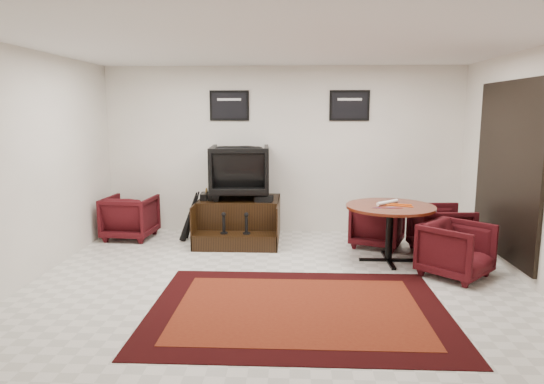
# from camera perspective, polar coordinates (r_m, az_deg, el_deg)

# --- Properties ---
(ground) EXTENTS (6.00, 6.00, 0.00)m
(ground) POSITION_cam_1_polar(r_m,az_deg,el_deg) (6.07, 0.68, -10.32)
(ground) COLOR silver
(ground) RESTS_ON ground
(room_shell) EXTENTS (6.02, 5.02, 2.81)m
(room_shell) POSITION_cam_1_polar(r_m,az_deg,el_deg) (5.84, 4.78, 6.77)
(room_shell) COLOR white
(room_shell) RESTS_ON ground
(area_rug) EXTENTS (3.11, 2.33, 0.01)m
(area_rug) POSITION_cam_1_polar(r_m,az_deg,el_deg) (5.24, 3.10, -13.58)
(area_rug) COLOR black
(area_rug) RESTS_ON ground
(shine_podium) EXTENTS (1.29, 1.32, 0.66)m
(shine_podium) POSITION_cam_1_polar(r_m,az_deg,el_deg) (7.87, -3.85, -3.39)
(shine_podium) COLOR black
(shine_podium) RESTS_ON ground
(shine_chair) EXTENTS (0.99, 0.93, 0.96)m
(shine_chair) POSITION_cam_1_polar(r_m,az_deg,el_deg) (7.86, -3.81, 2.78)
(shine_chair) COLOR black
(shine_chair) RESTS_ON shine_podium
(shoes_pair) EXTENTS (0.25, 0.30, 0.11)m
(shoes_pair) POSITION_cam_1_polar(r_m,az_deg,el_deg) (7.80, -7.55, -0.50)
(shoes_pair) COLOR black
(shoes_pair) RESTS_ON shine_podium
(polish_kit) EXTENTS (0.29, 0.22, 0.09)m
(polish_kit) POSITION_cam_1_polar(r_m,az_deg,el_deg) (7.55, -0.94, -0.80)
(polish_kit) COLOR black
(polish_kit) RESTS_ON shine_podium
(umbrella_black) EXTENTS (0.31, 0.12, 0.83)m
(umbrella_black) POSITION_cam_1_polar(r_m,az_deg,el_deg) (7.80, -9.68, -2.81)
(umbrella_black) COLOR black
(umbrella_black) RESTS_ON ground
(umbrella_hooked) EXTENTS (0.30, 0.11, 0.81)m
(umbrella_hooked) POSITION_cam_1_polar(r_m,az_deg,el_deg) (7.99, -9.39, -2.58)
(umbrella_hooked) COLOR black
(umbrella_hooked) RESTS_ON ground
(armchair_side) EXTENTS (0.81, 0.77, 0.78)m
(armchair_side) POSITION_cam_1_polar(r_m,az_deg,el_deg) (8.23, -16.34, -2.60)
(armchair_side) COLOR black
(armchair_side) RESTS_ON ground
(meeting_table) EXTENTS (1.21, 1.21, 0.79)m
(meeting_table) POSITION_cam_1_polar(r_m,az_deg,el_deg) (6.82, 13.73, -2.32)
(meeting_table) COLOR #4B180A
(meeting_table) RESTS_ON ground
(table_chair_back) EXTENTS (0.92, 0.90, 0.74)m
(table_chair_back) POSITION_cam_1_polar(r_m,az_deg,el_deg) (7.61, 12.32, -3.53)
(table_chair_back) COLOR black
(table_chair_back) RESTS_ON ground
(table_chair_window) EXTENTS (0.77, 0.81, 0.79)m
(table_chair_window) POSITION_cam_1_polar(r_m,az_deg,el_deg) (7.45, 19.27, -3.97)
(table_chair_window) COLOR black
(table_chair_window) RESTS_ON ground
(table_chair_corner) EXTENTS (1.01, 1.01, 0.76)m
(table_chair_corner) POSITION_cam_1_polar(r_m,az_deg,el_deg) (6.51, 20.86, -6.08)
(table_chair_corner) COLOR black
(table_chair_corner) RESTS_ON ground
(paper_roll) EXTENTS (0.35, 0.31, 0.05)m
(paper_roll) POSITION_cam_1_polar(r_m,az_deg,el_deg) (6.88, 13.43, -1.20)
(paper_roll) COLOR white
(paper_roll) RESTS_ON meeting_table
(table_clutter) EXTENTS (0.57, 0.34, 0.01)m
(table_clutter) POSITION_cam_1_polar(r_m,az_deg,el_deg) (6.80, 14.14, -1.52)
(table_clutter) COLOR #F85D0D
(table_clutter) RESTS_ON meeting_table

